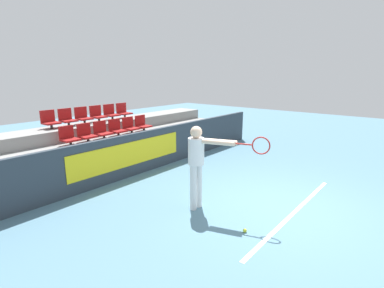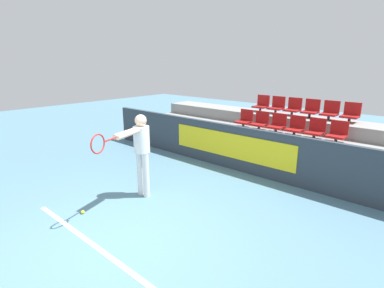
{
  "view_description": "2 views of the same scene",
  "coord_description": "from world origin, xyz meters",
  "px_view_note": "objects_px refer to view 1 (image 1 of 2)",
  "views": [
    {
      "loc": [
        -5.38,
        -2.04,
        2.64
      ],
      "look_at": [
        0.07,
        2.38,
        0.95
      ],
      "focal_mm": 28.0,
      "sensor_mm": 36.0,
      "label": 1
    },
    {
      "loc": [
        3.4,
        -2.15,
        2.63
      ],
      "look_at": [
        -0.43,
        2.16,
        1.03
      ],
      "focal_mm": 28.0,
      "sensor_mm": 36.0,
      "label": 2
    }
  ],
  "objects_px": {
    "stadium_chair_14": "(83,116)",
    "stadium_chair_17": "(123,111)",
    "stadium_chair_3": "(138,144)",
    "stadium_chair_2": "(124,148)",
    "stadium_chair_16": "(111,113)",
    "stadium_chair_5": "(163,138)",
    "tennis_player": "(200,159)",
    "stadium_chair_15": "(98,115)",
    "stadium_chair_6": "(69,137)",
    "tennis_ball": "(245,230)",
    "stadium_chair_11": "(142,124)",
    "stadium_chair_1": "(108,151)",
    "stadium_chair_10": "(130,126)",
    "stadium_chair_7": "(86,134)",
    "stadium_chair_4": "(151,141)",
    "stadium_chair_8": "(102,131)",
    "stadium_chair_9": "(117,129)",
    "stadium_chair_12": "(50,120)",
    "stadium_chair_0": "(90,156)",
    "stadium_chair_13": "(67,118)"
  },
  "relations": [
    {
      "from": "stadium_chair_2",
      "to": "stadium_chair_17",
      "type": "relative_size",
      "value": 1.0
    },
    {
      "from": "stadium_chair_13",
      "to": "stadium_chair_16",
      "type": "distance_m",
      "value": 1.59
    },
    {
      "from": "stadium_chair_8",
      "to": "stadium_chair_10",
      "type": "relative_size",
      "value": 1.0
    },
    {
      "from": "stadium_chair_3",
      "to": "stadium_chair_11",
      "type": "relative_size",
      "value": 1.0
    },
    {
      "from": "stadium_chair_6",
      "to": "stadium_chair_16",
      "type": "bearing_deg",
      "value": 24.87
    },
    {
      "from": "stadium_chair_2",
      "to": "stadium_chair_17",
      "type": "xyz_separation_m",
      "value": [
        1.59,
        1.96,
        0.7
      ]
    },
    {
      "from": "stadium_chair_6",
      "to": "stadium_chair_16",
      "type": "height_order",
      "value": "stadium_chair_16"
    },
    {
      "from": "stadium_chair_6",
      "to": "stadium_chair_13",
      "type": "bearing_deg",
      "value": 61.66
    },
    {
      "from": "stadium_chair_11",
      "to": "stadium_chair_14",
      "type": "distance_m",
      "value": 1.9
    },
    {
      "from": "stadium_chair_6",
      "to": "stadium_chair_9",
      "type": "bearing_deg",
      "value": 0.0
    },
    {
      "from": "stadium_chair_8",
      "to": "tennis_ball",
      "type": "height_order",
      "value": "stadium_chair_8"
    },
    {
      "from": "stadium_chair_13",
      "to": "stadium_chair_16",
      "type": "xyz_separation_m",
      "value": [
        1.59,
        0.0,
        0.0
      ]
    },
    {
      "from": "stadium_chair_10",
      "to": "stadium_chair_16",
      "type": "xyz_separation_m",
      "value": [
        0.0,
        0.98,
        0.35
      ]
    },
    {
      "from": "stadium_chair_7",
      "to": "stadium_chair_17",
      "type": "bearing_deg",
      "value": 24.87
    },
    {
      "from": "stadium_chair_5",
      "to": "stadium_chair_12",
      "type": "bearing_deg",
      "value": 143.44
    },
    {
      "from": "stadium_chair_15",
      "to": "stadium_chair_4",
      "type": "bearing_deg",
      "value": -74.91
    },
    {
      "from": "stadium_chair_7",
      "to": "stadium_chair_11",
      "type": "xyz_separation_m",
      "value": [
        2.12,
        0.0,
        0.0
      ]
    },
    {
      "from": "stadium_chair_7",
      "to": "stadium_chair_13",
      "type": "height_order",
      "value": "stadium_chair_13"
    },
    {
      "from": "stadium_chair_3",
      "to": "stadium_chair_7",
      "type": "xyz_separation_m",
      "value": [
        -1.06,
        0.98,
        0.35
      ]
    },
    {
      "from": "stadium_chair_14",
      "to": "stadium_chair_8",
      "type": "bearing_deg",
      "value": -90.0
    },
    {
      "from": "stadium_chair_3",
      "to": "tennis_player",
      "type": "distance_m",
      "value": 3.54
    },
    {
      "from": "stadium_chair_2",
      "to": "stadium_chair_7",
      "type": "height_order",
      "value": "stadium_chair_7"
    },
    {
      "from": "stadium_chair_3",
      "to": "stadium_chair_12",
      "type": "height_order",
      "value": "stadium_chair_12"
    },
    {
      "from": "stadium_chair_10",
      "to": "stadium_chair_17",
      "type": "relative_size",
      "value": 1.0
    },
    {
      "from": "stadium_chair_3",
      "to": "tennis_player",
      "type": "relative_size",
      "value": 0.31
    },
    {
      "from": "stadium_chair_4",
      "to": "stadium_chair_1",
      "type": "bearing_deg",
      "value": 180.0
    },
    {
      "from": "stadium_chair_9",
      "to": "stadium_chair_15",
      "type": "height_order",
      "value": "stadium_chair_15"
    },
    {
      "from": "stadium_chair_1",
      "to": "stadium_chair_13",
      "type": "relative_size",
      "value": 1.0
    },
    {
      "from": "stadium_chair_1",
      "to": "stadium_chair_8",
      "type": "xyz_separation_m",
      "value": [
        0.53,
        0.98,
        0.35
      ]
    },
    {
      "from": "tennis_ball",
      "to": "stadium_chair_6",
      "type": "bearing_deg",
      "value": 90.7
    },
    {
      "from": "stadium_chair_10",
      "to": "stadium_chair_3",
      "type": "bearing_deg",
      "value": -118.34
    },
    {
      "from": "stadium_chair_3",
      "to": "stadium_chair_5",
      "type": "relative_size",
      "value": 1.0
    },
    {
      "from": "stadium_chair_13",
      "to": "stadium_chair_15",
      "type": "relative_size",
      "value": 1.0
    },
    {
      "from": "stadium_chair_15",
      "to": "stadium_chair_16",
      "type": "height_order",
      "value": "same"
    },
    {
      "from": "stadium_chair_3",
      "to": "tennis_ball",
      "type": "bearing_deg",
      "value": -109.01
    },
    {
      "from": "stadium_chair_2",
      "to": "stadium_chair_16",
      "type": "height_order",
      "value": "stadium_chair_16"
    },
    {
      "from": "stadium_chair_4",
      "to": "stadium_chair_6",
      "type": "distance_m",
      "value": 2.36
    },
    {
      "from": "stadium_chair_14",
      "to": "stadium_chair_3",
      "type": "bearing_deg",
      "value": -74.91
    },
    {
      "from": "stadium_chair_2",
      "to": "stadium_chair_8",
      "type": "xyz_separation_m",
      "value": [
        0.0,
        0.98,
        0.35
      ]
    },
    {
      "from": "stadium_chair_6",
      "to": "tennis_player",
      "type": "height_order",
      "value": "tennis_player"
    },
    {
      "from": "stadium_chair_14",
      "to": "stadium_chair_17",
      "type": "relative_size",
      "value": 1.0
    },
    {
      "from": "stadium_chair_1",
      "to": "stadium_chair_5",
      "type": "height_order",
      "value": "same"
    },
    {
      "from": "stadium_chair_4",
      "to": "stadium_chair_6",
      "type": "height_order",
      "value": "stadium_chair_6"
    },
    {
      "from": "tennis_ball",
      "to": "stadium_chair_8",
      "type": "bearing_deg",
      "value": 79.58
    },
    {
      "from": "stadium_chair_1",
      "to": "stadium_chair_8",
      "type": "distance_m",
      "value": 1.17
    },
    {
      "from": "stadium_chair_14",
      "to": "stadium_chair_17",
      "type": "height_order",
      "value": "same"
    },
    {
      "from": "stadium_chair_15",
      "to": "stadium_chair_7",
      "type": "bearing_deg",
      "value": -137.17
    },
    {
      "from": "stadium_chair_1",
      "to": "stadium_chair_17",
      "type": "xyz_separation_m",
      "value": [
        2.12,
        1.96,
        0.7
      ]
    },
    {
      "from": "stadium_chair_0",
      "to": "stadium_chair_4",
      "type": "relative_size",
      "value": 1.0
    },
    {
      "from": "tennis_player",
      "to": "stadium_chair_15",
      "type": "bearing_deg",
      "value": 58.39
    }
  ]
}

